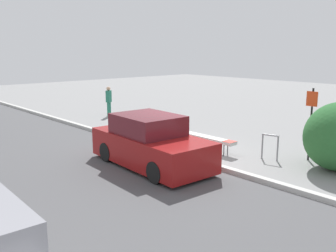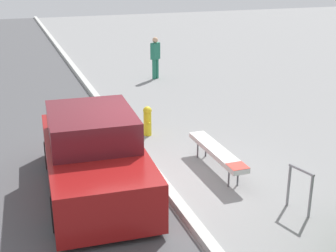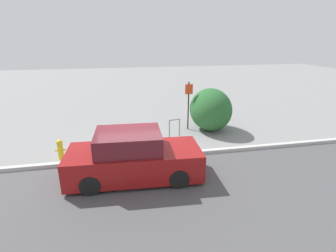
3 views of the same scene
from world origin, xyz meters
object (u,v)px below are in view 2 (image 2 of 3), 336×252
Objects in this scene: pedestrian at (155,57)px; parked_car_near at (94,156)px; fire_hydrant at (147,120)px; bike_rack at (300,186)px; bench at (217,152)px.

pedestrian is 0.37× the size of parked_car_near.
parked_car_near is (2.51, -1.85, 0.28)m from fire_hydrant.
pedestrian is 9.10m from parked_car_near.
bike_rack reaches higher than fire_hydrant.
bench is 2.89× the size of fire_hydrant.
pedestrian is (-5.69, 2.08, 0.43)m from fire_hydrant.
parked_car_near reaches higher than fire_hydrant.
bench is 2.13m from bike_rack.
bike_rack is at bearing -127.64° from pedestrian.
bench is 2.60m from parked_car_near.
parked_car_near is (-2.06, -3.23, 0.19)m from bike_rack.
fire_hydrant is (-2.54, -0.74, -0.03)m from bench.
bench is 8.35m from pedestrian.
parked_car_near reaches higher than bike_rack.
bike_rack is 4.78m from fire_hydrant.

